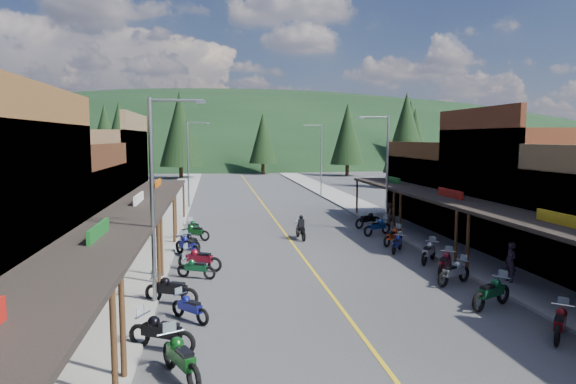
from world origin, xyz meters
name	(u,v)px	position (x,y,z in m)	size (l,w,h in m)	color
ground	(307,262)	(0.00, 0.00, 0.00)	(220.00, 220.00, 0.00)	#38383A
centerline	(267,210)	(0.00, 20.00, 0.01)	(0.15, 90.00, 0.01)	gold
sidewalk_west	(170,211)	(-8.70, 20.00, 0.07)	(3.40, 94.00, 0.15)	gray
sidewalk_east	(360,207)	(8.70, 20.00, 0.07)	(3.40, 94.00, 0.15)	gray
shop_west_2	(38,215)	(-13.75, 1.70, 2.53)	(10.90, 9.00, 6.20)	#3F2111
shop_west_3	(83,181)	(-13.78, 11.30, 3.52)	(10.90, 10.20, 8.20)	brown
shop_east_2	(532,189)	(13.78, 1.70, 3.52)	(10.90, 9.00, 8.20)	#562B19
shop_east_3	(455,189)	(13.75, 11.30, 2.53)	(10.90, 10.20, 6.20)	#4C2D16
streetlight_0	(156,191)	(-6.95, -6.00, 4.46)	(2.16, 0.18, 8.00)	gray
streetlight_1	(190,160)	(-6.95, 22.00, 4.46)	(2.16, 0.18, 8.00)	gray
streetlight_2	(385,168)	(6.95, 8.00, 4.46)	(2.16, 0.18, 8.00)	gray
streetlight_3	(320,156)	(6.95, 30.00, 4.46)	(2.16, 0.18, 8.00)	gray
ridge_hill	(229,159)	(0.00, 135.00, 0.00)	(310.00, 140.00, 60.00)	black
pine_1	(105,134)	(-24.00, 70.00, 7.24)	(5.88, 5.88, 12.50)	black
pine_2	(180,129)	(-10.00, 58.00, 7.99)	(6.72, 6.72, 14.00)	black
pine_3	(263,138)	(4.00, 66.00, 6.48)	(5.04, 5.04, 11.00)	black
pine_4	(348,134)	(18.00, 60.00, 7.24)	(5.88, 5.88, 12.50)	black
pine_5	(410,131)	(34.00, 72.00, 7.99)	(6.72, 6.72, 14.00)	black
pine_6	(488,138)	(46.00, 64.00, 6.48)	(5.04, 5.04, 11.00)	black
pine_7	(67,134)	(-32.00, 76.00, 7.24)	(5.88, 5.88, 12.50)	black
pine_8	(71,142)	(-22.00, 40.00, 5.98)	(4.48, 4.48, 10.00)	black
pine_9	(415,139)	(24.00, 45.00, 6.38)	(4.93, 4.93, 10.80)	black
pine_10	(119,136)	(-18.00, 50.00, 6.78)	(5.38, 5.38, 11.60)	black
pine_11	(406,133)	(20.00, 38.00, 7.19)	(5.82, 5.82, 12.40)	black
bike_west_2	(181,356)	(-5.70, -12.53, 0.67)	(0.78, 2.35, 1.34)	#0E4615
bike_west_3	(161,330)	(-6.40, -10.50, 0.65)	(0.75, 2.26, 1.29)	black
bike_west_4	(190,306)	(-5.66, -8.02, 0.54)	(0.63, 1.89, 1.08)	navy
bike_west_5	(171,288)	(-6.47, -6.07, 0.65)	(0.76, 2.27, 1.30)	black
bike_west_6	(196,267)	(-5.63, -2.41, 0.54)	(0.63, 1.89, 1.08)	#0C4022
bike_west_7	(200,258)	(-5.50, -1.03, 0.65)	(0.76, 2.27, 1.29)	maroon
bike_west_8	(188,245)	(-6.25, 2.27, 0.65)	(0.76, 2.28, 1.30)	navy
bike_west_9	(191,241)	(-6.12, 3.87, 0.53)	(0.62, 1.86, 1.06)	black
bike_west_10	(194,231)	(-6.04, 6.70, 0.60)	(0.69, 2.08, 1.19)	#0C3F17
bike_west_11	(194,226)	(-6.13, 8.91, 0.53)	(0.62, 1.85, 1.06)	#0E4620
bike_east_3	(560,321)	(6.27, -11.38, 0.59)	(0.69, 2.06, 1.18)	#620D0F
bike_east_4	(491,291)	(5.69, -8.22, 0.66)	(0.77, 2.32, 1.33)	#0C3F20
bike_east_5	(454,271)	(5.73, -5.03, 0.61)	(0.71, 2.14, 1.22)	gray
bike_east_6	(445,262)	(6.03, -3.51, 0.63)	(0.73, 2.20, 1.26)	maroon
bike_east_7	(429,251)	(6.30, -1.02, 0.62)	(0.72, 2.17, 1.24)	#A5A6AB
bike_east_8	(397,243)	(5.51, 1.53, 0.55)	(0.64, 1.92, 1.09)	navy
bike_east_9	(393,235)	(5.97, 3.44, 0.60)	(0.70, 2.11, 1.21)	#AF2B0C
bike_east_10	(377,226)	(5.99, 6.60, 0.66)	(0.77, 2.30, 1.32)	navy
bike_east_11	(368,219)	(6.25, 9.53, 0.66)	(0.77, 2.30, 1.32)	black
rider_on_bike	(301,229)	(0.71, 6.04, 0.65)	(0.88, 2.18, 1.62)	black
pedestrian_east_a	(511,262)	(8.15, -5.48, 1.04)	(0.65, 0.43, 1.79)	#271C2B
pedestrian_east_b	(389,214)	(7.76, 9.27, 1.00)	(0.83, 0.48, 1.71)	brown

